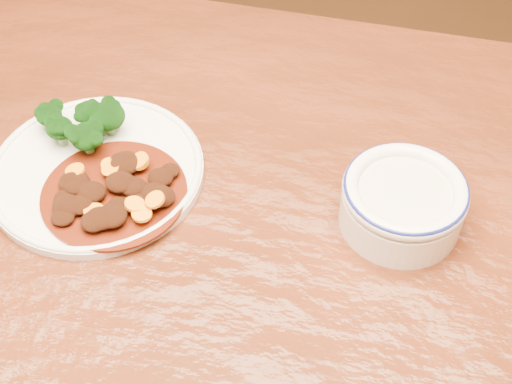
# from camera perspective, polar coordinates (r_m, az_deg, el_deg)

# --- Properties ---
(dining_table) EXTENTS (1.53, 0.96, 0.75)m
(dining_table) POSITION_cam_1_polar(r_m,az_deg,el_deg) (0.86, -1.91, -7.44)
(dining_table) COLOR #57220F
(dining_table) RESTS_ON ground
(dinner_plate) EXTENTS (0.26, 0.26, 0.02)m
(dinner_plate) POSITION_cam_1_polar(r_m,az_deg,el_deg) (0.87, -12.64, 1.74)
(dinner_plate) COLOR white
(dinner_plate) RESTS_ON dining_table
(broccoli_florets) EXTENTS (0.11, 0.08, 0.05)m
(broccoli_florets) POSITION_cam_1_polar(r_m,az_deg,el_deg) (0.89, -13.61, 5.44)
(broccoli_florets) COLOR #61934C
(broccoli_florets) RESTS_ON dinner_plate
(mince_stew) EXTENTS (0.17, 0.17, 0.03)m
(mince_stew) POSITION_cam_1_polar(r_m,az_deg,el_deg) (0.83, -11.41, -0.16)
(mince_stew) COLOR #4B1608
(mince_stew) RESTS_ON dinner_plate
(dip_bowl) EXTENTS (0.14, 0.14, 0.06)m
(dip_bowl) POSITION_cam_1_polar(r_m,az_deg,el_deg) (0.80, 11.67, -0.74)
(dip_bowl) COLOR silver
(dip_bowl) RESTS_ON dining_table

